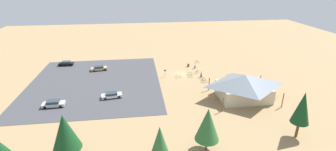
# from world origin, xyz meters

# --- Properties ---
(ground) EXTENTS (160.00, 160.00, 0.00)m
(ground) POSITION_xyz_m (0.00, 0.00, 0.00)
(ground) COLOR #9E7F56
(ground) RESTS_ON ground
(parking_lot_asphalt) EXTENTS (32.39, 35.78, 0.05)m
(parking_lot_asphalt) POSITION_xyz_m (22.95, 2.66, 0.03)
(parking_lot_asphalt) COLOR #424247
(parking_lot_asphalt) RESTS_ON ground
(bike_pavilion) EXTENTS (13.07, 10.20, 5.58)m
(bike_pavilion) POSITION_xyz_m (-10.73, 15.72, 3.13)
(bike_pavilion) COLOR beige
(bike_pavilion) RESTS_ON ground
(trash_bin) EXTENTS (0.60, 0.60, 0.90)m
(trash_bin) POSITION_xyz_m (-2.98, -5.86, 0.45)
(trash_bin) COLOR brown
(trash_bin) RESTS_ON ground
(lot_sign) EXTENTS (0.56, 0.08, 2.20)m
(lot_sign) POSITION_xyz_m (4.89, 1.33, 1.41)
(lot_sign) COLOR #99999E
(lot_sign) RESTS_ON ground
(pine_mideast) EXTENTS (2.90, 2.90, 6.88)m
(pine_mideast) POSITION_xyz_m (9.62, 34.65, 4.37)
(pine_mideast) COLOR brown
(pine_mideast) RESTS_ON ground
(pine_east) EXTENTS (2.90, 2.90, 8.32)m
(pine_east) POSITION_xyz_m (-13.95, 30.35, 5.51)
(pine_east) COLOR brown
(pine_east) RESTS_ON ground
(pine_center) EXTENTS (3.73, 3.73, 7.34)m
(pine_center) POSITION_xyz_m (2.11, 31.70, 4.69)
(pine_center) COLOR brown
(pine_center) RESTS_ON ground
(pine_far_west) EXTENTS (3.98, 3.98, 8.06)m
(pine_far_west) POSITION_xyz_m (22.49, 31.95, 5.34)
(pine_far_west) COLOR brown
(pine_far_west) RESTS_ON ground
(bicycle_orange_yard_left) EXTENTS (1.74, 0.48, 0.81)m
(bicycle_orange_yard_left) POSITION_xyz_m (1.49, 2.29, 0.36)
(bicycle_orange_yard_left) COLOR black
(bicycle_orange_yard_left) RESTS_ON ground
(bicycle_teal_back_row) EXTENTS (1.46, 0.90, 0.78)m
(bicycle_teal_back_row) POSITION_xyz_m (-2.09, 0.35, 0.35)
(bicycle_teal_back_row) COLOR black
(bicycle_teal_back_row) RESTS_ON ground
(bicycle_white_edge_south) EXTENTS (1.65, 0.48, 0.83)m
(bicycle_white_edge_south) POSITION_xyz_m (-4.51, 6.32, 0.38)
(bicycle_white_edge_south) COLOR black
(bicycle_white_edge_south) RESTS_ON ground
(bicycle_green_near_sign) EXTENTS (1.44, 0.86, 0.79)m
(bicycle_green_near_sign) POSITION_xyz_m (-1.65, 2.26, 0.36)
(bicycle_green_near_sign) COLOR black
(bicycle_green_near_sign) RESTS_ON ground
(bicycle_red_mid_cluster) EXTENTS (0.98, 1.42, 0.78)m
(bicycle_red_mid_cluster) POSITION_xyz_m (-6.32, -9.10, 0.35)
(bicycle_red_mid_cluster) COLOR black
(bicycle_red_mid_cluster) RESTS_ON ground
(bicycle_black_lone_east) EXTENTS (1.66, 0.78, 0.89)m
(bicycle_black_lone_east) POSITION_xyz_m (-4.02, -0.14, 0.40)
(bicycle_black_lone_east) COLOR black
(bicycle_black_lone_east) RESTS_ON ground
(bicycle_silver_edge_north) EXTENTS (1.44, 1.02, 0.83)m
(bicycle_silver_edge_north) POSITION_xyz_m (-11.70, 3.35, 0.38)
(bicycle_silver_edge_north) COLOR black
(bicycle_silver_edge_north) RESTS_ON ground
(bicycle_purple_by_bin) EXTENTS (0.91, 1.50, 0.79)m
(bicycle_purple_by_bin) POSITION_xyz_m (-13.85, 3.27, 0.35)
(bicycle_purple_by_bin) COLOR black
(bicycle_purple_by_bin) RESTS_ON ground
(bicycle_yellow_near_porch) EXTENTS (1.00, 1.44, 0.86)m
(bicycle_yellow_near_porch) POSITION_xyz_m (-7.35, 7.05, 0.39)
(bicycle_yellow_near_porch) COLOR black
(bicycle_yellow_near_porch) RESTS_ON ground
(bicycle_blue_lone_west) EXTENTS (0.92, 1.50, 0.89)m
(bicycle_blue_lone_west) POSITION_xyz_m (-4.64, 4.59, 0.40)
(bicycle_blue_lone_west) COLOR black
(bicycle_blue_lone_west) RESTS_ON ground
(car_tan_second_row) EXTENTS (4.68, 2.62, 1.32)m
(car_tan_second_row) POSITION_xyz_m (22.96, -6.14, 0.71)
(car_tan_second_row) COLOR tan
(car_tan_second_row) RESTS_ON parking_lot_asphalt
(car_silver_end_stall) EXTENTS (4.48, 2.02, 1.36)m
(car_silver_end_stall) POSITION_xyz_m (29.72, 14.19, 0.73)
(car_silver_end_stall) COLOR #BCBCC1
(car_silver_end_stall) RESTS_ON parking_lot_asphalt
(car_black_far_end) EXTENTS (4.25, 1.79, 1.31)m
(car_black_far_end) POSITION_xyz_m (33.31, -11.66, 0.71)
(car_black_far_end) COLOR black
(car_black_far_end) RESTS_ON parking_lot_asphalt
(car_white_front_row) EXTENTS (4.62, 2.43, 1.26)m
(car_white_front_row) POSITION_xyz_m (18.07, 11.70, 0.69)
(car_white_front_row) COLOR white
(car_white_front_row) RESTS_ON parking_lot_asphalt
(visitor_near_lot) EXTENTS (0.36, 0.38, 1.69)m
(visitor_near_lot) POSITION_xyz_m (-4.68, 2.57, 0.88)
(visitor_near_lot) COLOR #2D3347
(visitor_near_lot) RESTS_ON ground
(visitor_crossing_yard) EXTENTS (0.39, 0.40, 1.63)m
(visitor_crossing_yard) POSITION_xyz_m (-4.60, -4.20, 0.85)
(visitor_crossing_yard) COLOR #2D3347
(visitor_crossing_yard) RESTS_ON ground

